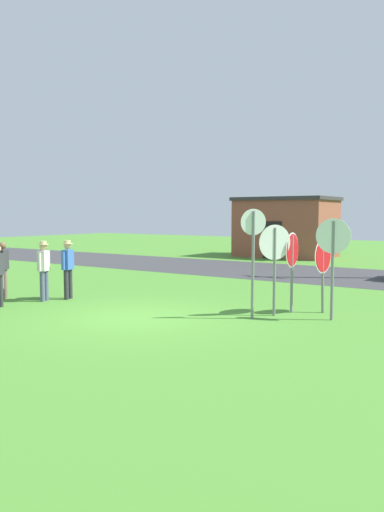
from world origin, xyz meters
The scene contains 11 objects.
ground_plane centered at (0.00, 0.00, 0.00)m, with size 80.00×80.00×0.00m, color #47842D.
street_asphalt centered at (0.00, 11.19, 0.00)m, with size 60.00×6.40×0.01m, color #38383A.
building_background centered at (-4.48, 18.66, 1.75)m, with size 5.51×3.80×3.48m.
stop_sign_leaning_right centered at (2.40, 1.46, 1.74)m, with size 0.44×0.48×2.63m.
stop_sign_low_front centered at (4.01, 2.42, 1.66)m, with size 0.82×0.08×2.41m.
stop_sign_leaning_left centered at (2.84, 2.76, 1.40)m, with size 0.08×0.89×2.04m.
stop_sign_rear_right centered at (2.66, 2.12, 1.55)m, with size 0.50×0.72×2.25m.
stop_sign_center_cluster centered at (3.49, 3.18, 1.28)m, with size 0.13×0.87×1.89m.
person_in_blue centered at (-5.04, -0.14, 0.98)m, with size 0.46×0.51×1.69m.
person_near_signs centered at (-3.46, 0.96, 0.98)m, with size 0.32×0.55×1.74m.
person_with_sunhat centered at (-3.76, 0.33, 0.98)m, with size 0.34×0.53×1.74m.
Camera 1 is at (8.10, -9.38, 2.51)m, focal length 36.11 mm.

